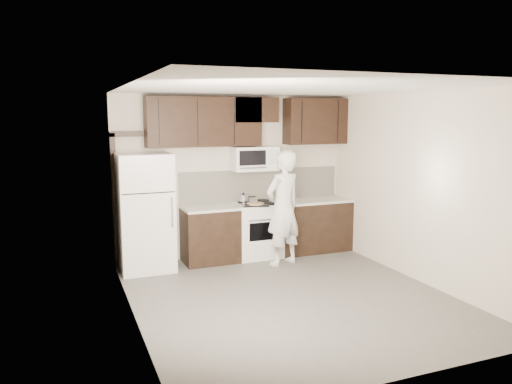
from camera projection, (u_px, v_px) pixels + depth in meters
floor at (290, 297)px, 6.56m from camera, size 4.50×4.50×0.00m
back_wall at (233, 176)px, 8.42m from camera, size 4.00×0.00×4.00m
ceiling at (293, 88)px, 6.15m from camera, size 4.50×4.50×0.00m
counter_run at (273, 229)px, 8.49m from camera, size 2.95×0.64×0.91m
stove at (257, 230)px, 8.38m from camera, size 0.76×0.66×0.94m
backsplash at (261, 185)px, 8.62m from camera, size 2.90×0.02×0.54m
upper_cabinets at (249, 120)px, 8.19m from camera, size 3.48×0.35×0.78m
microwave at (254, 159)px, 8.30m from camera, size 0.76×0.42×0.40m
refrigerator at (145, 212)px, 7.59m from camera, size 0.80×0.76×1.80m
door_trim at (117, 188)px, 7.69m from camera, size 0.50×0.08×2.12m
saucepan at (244, 198)px, 8.37m from camera, size 0.32×0.18×0.17m
baking_tray at (255, 205)px, 8.11m from camera, size 0.47×0.39×0.02m
pizza at (255, 204)px, 8.11m from camera, size 0.33×0.33×0.02m
person at (283, 208)px, 7.87m from camera, size 0.78×0.63×1.83m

